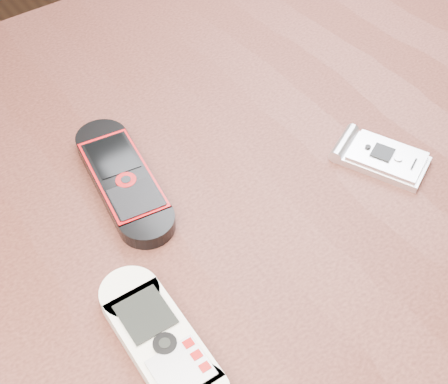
# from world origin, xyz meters

# --- Properties ---
(table) EXTENTS (1.20, 0.80, 0.75)m
(table) POSITION_xyz_m (0.00, 0.00, 0.64)
(table) COLOR black
(table) RESTS_ON ground
(nokia_white) EXTENTS (0.05, 0.15, 0.02)m
(nokia_white) POSITION_xyz_m (-0.12, -0.10, 0.76)
(nokia_white) COLOR white
(nokia_white) RESTS_ON table
(nokia_black_red) EXTENTS (0.07, 0.17, 0.02)m
(nokia_black_red) POSITION_xyz_m (-0.06, 0.07, 0.76)
(nokia_black_red) COLOR black
(nokia_black_red) RESTS_ON table
(motorola_razr) EXTENTS (0.08, 0.10, 0.01)m
(motorola_razr) POSITION_xyz_m (0.16, -0.05, 0.76)
(motorola_razr) COLOR silver
(motorola_razr) RESTS_ON table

